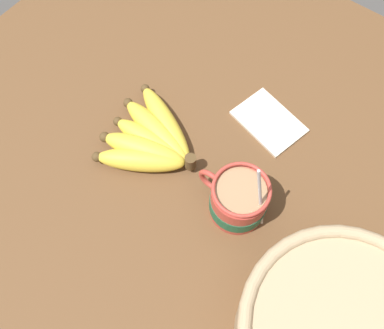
% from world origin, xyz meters
% --- Properties ---
extents(table, '(1.15, 1.15, 0.03)m').
position_xyz_m(table, '(0.00, 0.00, 0.02)').
color(table, brown).
rests_on(table, ground).
extents(coffee_mug, '(0.13, 0.09, 0.17)m').
position_xyz_m(coffee_mug, '(-0.08, -0.02, 0.07)').
color(coffee_mug, '#B23D33').
rests_on(coffee_mug, table).
extents(banana_bunch, '(0.19, 0.20, 0.04)m').
position_xyz_m(banana_bunch, '(0.11, -0.03, 0.05)').
color(banana_bunch, '#4C381E').
rests_on(banana_bunch, table).
extents(napkin, '(0.14, 0.11, 0.01)m').
position_xyz_m(napkin, '(-0.03, -0.20, 0.04)').
color(napkin, beige).
rests_on(napkin, table).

